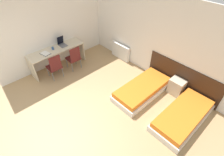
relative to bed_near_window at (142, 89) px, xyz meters
The scene contains 14 objects.
ground_plane 2.73m from the bed_near_window, 104.79° to the right, with size 20.00×20.00×0.00m, color tan.
wall_back 1.72m from the bed_near_window, 124.02° to the left, with size 6.19×0.05×2.70m.
wall_left 3.61m from the bed_near_window, 166.20° to the right, with size 0.05×4.64×2.70m.
headboard_panel 1.25m from the bed_near_window, 55.06° to the left, with size 2.37×0.03×0.91m.
bed_near_window is the anchor object (origin of this frame).
bed_near_door 1.39m from the bed_near_window, ahead, with size 0.88×1.92×0.33m.
nightstand 1.05m from the bed_near_window, 48.59° to the left, with size 0.44×0.35×0.50m.
radiator 2.08m from the bed_near_window, 154.00° to the left, with size 0.87×0.12×0.60m.
desk 3.23m from the bed_near_window, 158.53° to the right, with size 0.61×1.96×0.77m.
chair_near_laptop 2.64m from the bed_near_window, 162.26° to the right, with size 0.43×0.43×0.91m.
chair_near_notebook 2.96m from the bed_near_window, 148.14° to the right, with size 0.43×0.43×0.91m.
laptop 3.25m from the bed_near_window, 164.15° to the right, with size 0.32×0.25×0.32m.
open_notebook 3.40m from the bed_near_window, 151.78° to the right, with size 0.36×0.28×0.02m.
mug 3.33m from the bed_near_window, 157.32° to the right, with size 0.08×0.08×0.09m.
Camera 1 is at (2.90, -0.70, 3.91)m, focal length 28.00 mm.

